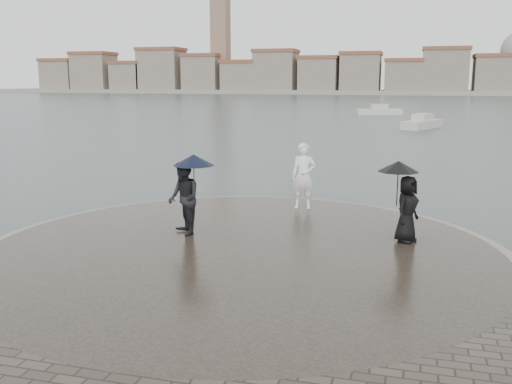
% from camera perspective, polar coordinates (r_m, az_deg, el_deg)
% --- Properties ---
extents(ground, '(400.00, 400.00, 0.00)m').
position_cam_1_polar(ground, '(10.37, -7.31, -12.92)').
color(ground, '#2B3835').
rests_on(ground, ground).
extents(kerb_ring, '(12.50, 12.50, 0.32)m').
position_cam_1_polar(kerb_ring, '(13.39, -1.50, -6.47)').
color(kerb_ring, gray).
rests_on(kerb_ring, ground).
extents(quay_tip, '(11.90, 11.90, 0.36)m').
position_cam_1_polar(quay_tip, '(13.38, -1.50, -6.38)').
color(quay_tip, '#2D261E').
rests_on(quay_tip, ground).
extents(statue, '(0.79, 0.57, 1.99)m').
position_cam_1_polar(statue, '(17.31, 4.78, 1.62)').
color(statue, white).
rests_on(statue, quay_tip).
extents(visitor_left, '(1.34, 1.20, 2.04)m').
position_cam_1_polar(visitor_left, '(14.36, -7.05, 0.15)').
color(visitor_left, black).
rests_on(visitor_left, quay_tip).
extents(visitor_right, '(1.15, 1.07, 1.95)m').
position_cam_1_polar(visitor_right, '(14.11, 14.63, -0.47)').
color(visitor_right, black).
rests_on(visitor_right, quay_tip).
extents(far_skyline, '(260.00, 20.00, 37.00)m').
position_cam_1_polar(far_skyline, '(169.71, 12.39, 11.40)').
color(far_skyline, gray).
rests_on(far_skyline, ground).
extents(boats, '(30.90, 31.19, 1.50)m').
position_cam_1_polar(boats, '(56.48, 21.80, 6.49)').
color(boats, beige).
rests_on(boats, ground).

